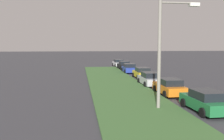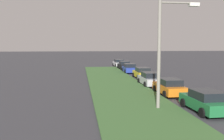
# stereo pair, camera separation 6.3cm
# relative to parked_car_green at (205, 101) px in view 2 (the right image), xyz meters

# --- Properties ---
(grass_median) EXTENTS (60.00, 6.00, 0.12)m
(grass_median) POSITION_rel_parked_car_green_xyz_m (3.10, 4.38, -0.66)
(grass_median) COLOR #3D6633
(grass_median) RESTS_ON ground
(parked_car_green) EXTENTS (4.36, 2.13, 1.47)m
(parked_car_green) POSITION_rel_parked_car_green_xyz_m (0.00, 0.00, 0.00)
(parked_car_green) COLOR #1E6B38
(parked_car_green) RESTS_ON ground
(parked_car_orange) EXTENTS (4.34, 2.09, 1.47)m
(parked_car_orange) POSITION_rel_parked_car_green_xyz_m (5.82, 0.38, 0.00)
(parked_car_orange) COLOR orange
(parked_car_orange) RESTS_ON ground
(parked_car_silver) EXTENTS (4.32, 2.05, 1.47)m
(parked_car_silver) POSITION_rel_parked_car_green_xyz_m (11.07, 0.70, 0.00)
(parked_car_silver) COLOR #B2B5BA
(parked_car_silver) RESTS_ON ground
(parked_car_yellow) EXTENTS (4.31, 2.04, 1.47)m
(parked_car_yellow) POSITION_rel_parked_car_green_xyz_m (16.69, 0.15, 0.00)
(parked_car_yellow) COLOR gold
(parked_car_yellow) RESTS_ON ground
(parked_car_blue) EXTENTS (4.31, 2.04, 1.47)m
(parked_car_blue) POSITION_rel_parked_car_green_xyz_m (23.46, 0.57, 0.00)
(parked_car_blue) COLOR #23389E
(parked_car_blue) RESTS_ON ground
(parked_car_black) EXTENTS (4.36, 2.13, 1.47)m
(parked_car_black) POSITION_rel_parked_car_green_xyz_m (29.20, 0.40, 0.00)
(parked_car_black) COLOR black
(parked_car_black) RESTS_ON ground
(parked_car_white) EXTENTS (4.38, 2.17, 1.47)m
(parked_car_white) POSITION_rel_parked_car_green_xyz_m (34.55, 0.56, 0.00)
(parked_car_white) COLOR silver
(parked_car_white) RESTS_ON ground
(streetlight) EXTENTS (0.36, 2.87, 7.50)m
(streetlight) POSITION_rel_parked_car_green_xyz_m (1.00, 2.61, 3.67)
(streetlight) COLOR gray
(streetlight) RESTS_ON ground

